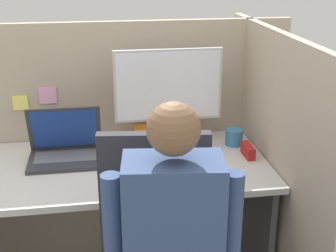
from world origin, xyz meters
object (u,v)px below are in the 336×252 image
paper_box (168,138)px  monitor (168,89)px  laptop (65,150)px  stapler (248,151)px  carrot_toy (131,174)px  coffee_mug (234,137)px

paper_box → monitor: size_ratio=0.63×
monitor → laptop: monitor is taller
laptop → stapler: size_ratio=2.82×
carrot_toy → laptop: bearing=138.0°
monitor → stapler: monitor is taller
coffee_mug → stapler: bearing=-80.6°
carrot_toy → coffee_mug: coffee_mug is taller
stapler → coffee_mug: bearing=99.4°
monitor → carrot_toy: bearing=-121.6°
laptop → coffee_mug: laptop is taller
carrot_toy → stapler: bearing=15.5°
laptop → coffee_mug: size_ratio=3.86×
monitor → carrot_toy: (-0.23, -0.37, -0.28)m
stapler → carrot_toy: bearing=-164.5°
paper_box → stapler: paper_box is taller
paper_box → coffee_mug: 0.35m
paper_box → monitor: monitor is taller
paper_box → laptop: laptop is taller
monitor → carrot_toy: monitor is taller
coffee_mug → laptop: bearing=-176.5°
stapler → coffee_mug: 0.16m
laptop → paper_box: bearing=10.5°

